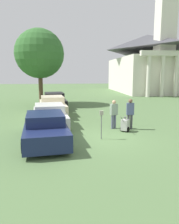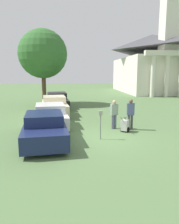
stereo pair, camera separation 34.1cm
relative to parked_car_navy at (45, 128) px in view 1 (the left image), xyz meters
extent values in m
plane|color=#517042|center=(2.81, 0.01, -0.65)|extent=(120.00, 120.00, 0.00)
cube|color=#19234C|center=(0.00, 0.04, -0.11)|extent=(2.50, 5.23, 0.72)
cube|color=#19234C|center=(0.02, -0.16, 0.50)|extent=(1.93, 2.30, 0.50)
cylinder|color=black|center=(-1.12, 1.48, -0.33)|extent=(0.26, 0.67, 0.66)
cylinder|color=black|center=(0.75, 1.70, -0.33)|extent=(0.26, 0.67, 0.66)
cylinder|color=black|center=(-0.76, -1.62, -0.33)|extent=(0.26, 0.67, 0.66)
cylinder|color=black|center=(1.11, -1.40, -0.33)|extent=(0.26, 0.67, 0.66)
cube|color=silver|center=(0.00, 3.18, -0.12)|extent=(2.48, 5.02, 0.71)
cube|color=silver|center=(0.02, 2.99, 0.48)|extent=(1.93, 2.21, 0.49)
cylinder|color=black|center=(-1.12, 4.56, -0.32)|extent=(0.26, 0.68, 0.66)
cylinder|color=black|center=(0.76, 4.78, -0.32)|extent=(0.26, 0.68, 0.66)
cylinder|color=black|center=(-0.77, 1.59, -0.32)|extent=(0.26, 0.68, 0.66)
cylinder|color=black|center=(1.11, 1.81, -0.32)|extent=(0.26, 0.68, 0.66)
cube|color=beige|center=(0.00, 6.84, -0.07)|extent=(2.46, 5.20, 0.80)
cube|color=beige|center=(0.02, 6.64, 0.59)|extent=(1.90, 2.28, 0.52)
cylinder|color=black|center=(-1.10, 8.27, -0.32)|extent=(0.26, 0.68, 0.67)
cylinder|color=black|center=(0.73, 8.49, -0.32)|extent=(0.26, 0.68, 0.67)
cylinder|color=black|center=(-0.74, 5.19, -0.32)|extent=(0.26, 0.68, 0.67)
cylinder|color=black|center=(1.10, 5.40, -0.32)|extent=(0.26, 0.68, 0.67)
cube|color=black|center=(0.00, 10.35, -0.09)|extent=(2.51, 5.32, 0.73)
cube|color=black|center=(0.02, 10.14, 0.55)|extent=(1.93, 2.34, 0.55)
cylinder|color=black|center=(-1.12, 11.82, -0.30)|extent=(0.26, 0.73, 0.71)
cylinder|color=black|center=(0.74, 12.04, -0.30)|extent=(0.26, 0.73, 0.71)
cylinder|color=black|center=(-0.75, 8.66, -0.30)|extent=(0.26, 0.73, 0.71)
cylinder|color=black|center=(1.12, 8.87, -0.30)|extent=(0.26, 0.73, 0.71)
cylinder|color=slate|center=(2.74, -0.03, -0.04)|extent=(0.05, 0.05, 1.22)
cube|color=gray|center=(2.74, -0.03, 0.68)|extent=(0.18, 0.09, 0.22)
cylinder|color=#515670|center=(3.91, 2.00, -0.24)|extent=(0.14, 0.14, 0.83)
cylinder|color=#515670|center=(3.75, 1.95, -0.24)|extent=(0.14, 0.14, 0.83)
cube|color=gray|center=(3.83, 1.98, 0.50)|extent=(0.47, 0.33, 0.65)
sphere|color=tan|center=(3.83, 1.98, 0.94)|extent=(0.22, 0.22, 0.22)
cylinder|color=#3F3F47|center=(4.81, 1.66, -0.22)|extent=(0.14, 0.14, 0.87)
cylinder|color=#3F3F47|center=(4.65, 1.69, -0.22)|extent=(0.14, 0.14, 0.87)
cube|color=#4C597F|center=(4.73, 1.68, 0.56)|extent=(0.45, 0.29, 0.69)
sphere|color=brown|center=(4.73, 1.68, 1.03)|extent=(0.24, 0.24, 0.24)
cube|color=#B2B2AD|center=(4.31, 1.24, -0.27)|extent=(0.54, 0.57, 0.60)
cone|color=#59595B|center=(4.31, 1.24, 0.11)|extent=(0.18, 0.18, 0.16)
cylinder|color=#4C4C4C|center=(4.05, 0.85, 0.13)|extent=(0.35, 0.51, 0.43)
cylinder|color=black|center=(4.14, 1.35, -0.51)|extent=(0.20, 0.26, 0.28)
cylinder|color=black|center=(4.49, 1.12, -0.51)|extent=(0.20, 0.26, 0.28)
cube|color=silver|center=(15.58, 27.83, 2.30)|extent=(10.05, 16.70, 5.90)
pyramid|color=#424247|center=(15.58, 27.83, 7.90)|extent=(10.25, 17.03, 2.66)
cylinder|color=silver|center=(12.57, 18.88, 2.15)|extent=(0.56, 0.56, 5.61)
cylinder|color=silver|center=(14.58, 18.88, 2.15)|extent=(0.56, 0.56, 5.61)
cylinder|color=silver|center=(16.59, 18.88, 2.15)|extent=(0.56, 0.56, 5.61)
cube|color=silver|center=(15.58, 18.88, 5.30)|extent=(8.54, 0.70, 0.70)
cube|color=silver|center=(15.58, 20.98, 11.19)|extent=(2.40, 2.40, 11.88)
cylinder|color=brown|center=(-1.48, 13.10, 0.90)|extent=(0.44, 0.44, 3.10)
sphere|color=#33662D|center=(-1.48, 13.10, 4.59)|extent=(5.03, 5.03, 5.03)
camera|label=1|loc=(0.93, -10.43, 2.59)|focal=35.00mm
camera|label=2|loc=(1.27, -10.46, 2.59)|focal=35.00mm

